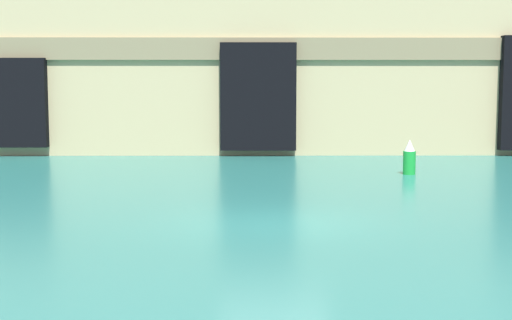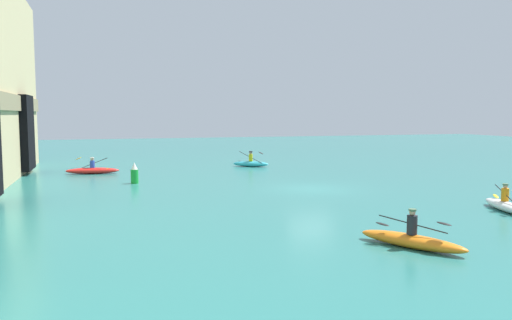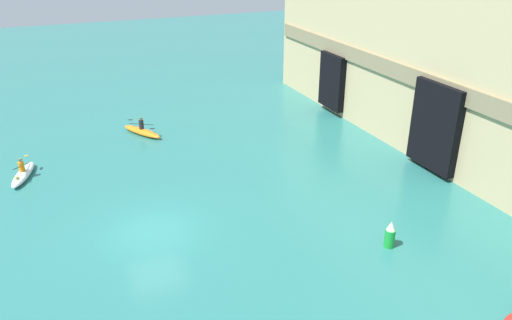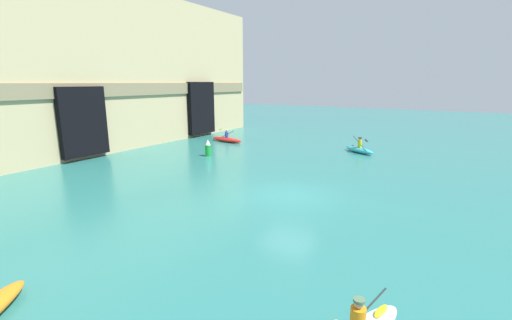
# 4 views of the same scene
# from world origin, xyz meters

# --- Properties ---
(ground_plane) EXTENTS (120.00, 120.00, 0.00)m
(ground_plane) POSITION_xyz_m (0.00, 0.00, 0.00)
(ground_plane) COLOR #28706B
(cliff_bluff) EXTENTS (39.97, 7.47, 12.49)m
(cliff_bluff) POSITION_xyz_m (0.46, 19.37, 6.21)
(cliff_bluff) COLOR tan
(cliff_bluff) RESTS_ON ground
(kayak_red) EXTENTS (1.30, 3.62, 1.16)m
(kayak_red) POSITION_xyz_m (10.83, 11.50, 0.24)
(kayak_red) COLOR red
(kayak_red) RESTS_ON ground
(kayak_cyan) EXTENTS (2.11, 2.78, 1.21)m
(kayak_cyan) POSITION_xyz_m (12.06, -0.18, 0.26)
(kayak_cyan) COLOR #33B2C6
(kayak_cyan) RESTS_ON ground
(marker_buoy) EXTENTS (0.44, 0.44, 1.24)m
(marker_buoy) POSITION_xyz_m (5.11, 9.06, 0.58)
(marker_buoy) COLOR green
(marker_buoy) RESTS_ON ground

